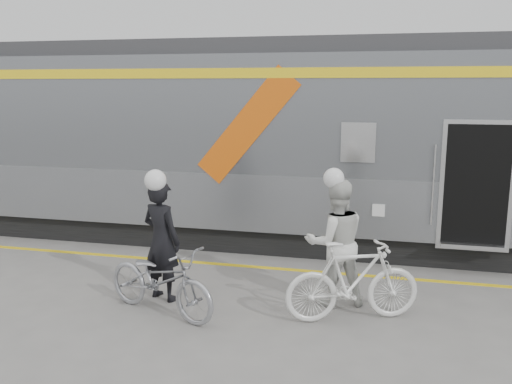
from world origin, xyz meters
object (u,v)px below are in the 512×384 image
(man, at_px, (162,240))
(woman, at_px, (335,243))
(bicycle_left, at_px, (160,280))
(bicycle_right, at_px, (353,281))

(man, bearing_deg, woman, -149.88)
(bicycle_left, height_order, bicycle_right, bicycle_right)
(woman, distance_m, bicycle_right, 0.73)
(man, bearing_deg, bicycle_left, 130.84)
(man, distance_m, woman, 2.61)
(man, distance_m, bicycle_left, 0.72)
(bicycle_left, bearing_deg, man, 40.84)
(man, xyz_separation_m, woman, (2.58, 0.42, 0.02))
(man, relative_size, bicycle_left, 0.95)
(man, bearing_deg, bicycle_right, -161.71)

